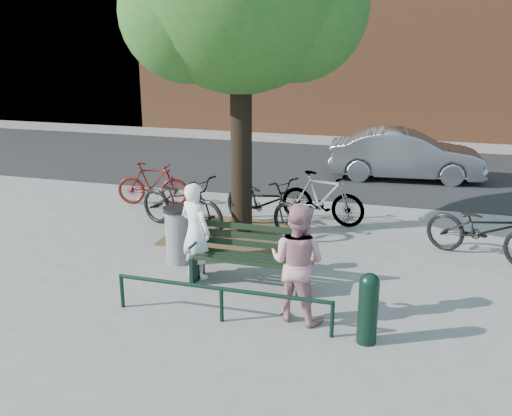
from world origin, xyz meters
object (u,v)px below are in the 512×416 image
(park_bench, at_px, (249,255))
(person_left, at_px, (195,231))
(litter_bin, at_px, (178,235))
(parked_car, at_px, (406,155))
(person_right, at_px, (297,262))
(bollard, at_px, (368,306))
(bicycle_c, at_px, (263,203))

(park_bench, bearing_deg, person_left, 177.70)
(litter_bin, distance_m, parked_car, 7.92)
(park_bench, relative_size, parked_car, 0.43)
(person_right, bearing_deg, bollard, 172.27)
(litter_bin, relative_size, bicycle_c, 0.45)
(bicycle_c, bearing_deg, bollard, -115.72)
(park_bench, relative_size, person_left, 1.12)
(person_right, height_order, bicycle_c, person_right)
(litter_bin, bearing_deg, parked_car, 64.19)
(park_bench, distance_m, person_left, 0.95)
(person_left, relative_size, litter_bin, 1.60)
(litter_bin, xyz_separation_m, parked_car, (3.45, 7.13, 0.17))
(person_left, height_order, bicycle_c, person_left)
(person_left, xyz_separation_m, person_right, (1.85, -0.94, 0.04))
(litter_bin, distance_m, bicycle_c, 2.22)
(person_left, relative_size, person_right, 0.95)
(person_left, relative_size, parked_car, 0.39)
(bollard, xyz_separation_m, litter_bin, (-3.36, 1.80, -0.01))
(person_left, height_order, person_right, person_right)
(person_left, xyz_separation_m, bicycle_c, (0.41, 2.50, -0.21))
(person_left, height_order, litter_bin, person_left)
(park_bench, xyz_separation_m, bollard, (1.94, -1.28, 0.03))
(person_right, bearing_deg, bicycle_c, -53.89)
(park_bench, xyz_separation_m, parked_car, (2.03, 7.65, 0.18))
(person_left, bearing_deg, parked_car, -88.53)
(person_left, bearing_deg, bicycle_c, -76.71)
(park_bench, xyz_separation_m, litter_bin, (-1.42, 0.52, 0.01))
(bollard, relative_size, parked_car, 0.23)
(bollard, bearing_deg, park_bench, 146.57)
(person_left, xyz_separation_m, litter_bin, (-0.52, 0.48, -0.28))
(person_right, bearing_deg, park_bench, -30.11)
(bollard, bearing_deg, litter_bin, 151.79)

